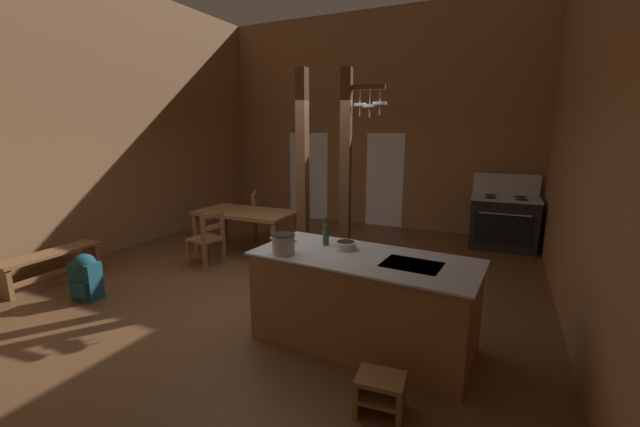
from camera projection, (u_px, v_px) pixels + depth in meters
ground_plane at (267, 296)px, 5.18m from camera, size 7.65×9.36×0.10m
wall_back at (372, 122)px, 8.54m from camera, size 7.65×0.14×4.58m
wall_left at (76, 119)px, 6.15m from camera, size 0.14×9.36×4.58m
wall_right at (615, 108)px, 3.24m from camera, size 0.14×9.36×4.58m
glazed_door_back_left at (308, 176)px, 9.38m from camera, size 1.00×0.01×2.05m
glazed_panel_back_right at (384, 180)px, 8.60m from camera, size 0.84×0.01×2.05m
kitchen_island at (363, 301)px, 3.85m from camera, size 2.23×1.12×0.92m
stove_range at (503, 222)px, 7.07m from camera, size 1.16×0.85×1.32m
support_post_with_pot_rack at (348, 169)px, 5.42m from camera, size 0.63×0.24×2.93m
support_post_center at (303, 177)px, 5.46m from camera, size 0.14×0.14×2.93m
step_stool at (380, 391)px, 2.94m from camera, size 0.39×0.31×0.30m
dining_table at (246, 216)px, 6.76m from camera, size 1.72×0.93×0.74m
ladderback_chair_near_window at (208, 238)px, 6.10m from camera, size 0.50×0.50×0.95m
ladderback_chair_by_post at (262, 216)px, 7.65m from camera, size 0.60×0.60×0.95m
bench_along_left_wall at (51, 262)px, 5.46m from camera, size 0.40×1.34×0.44m
backpack at (86, 276)px, 4.91m from camera, size 0.35×0.34×0.60m
stockpot_on_counter at (283, 244)px, 3.80m from camera, size 0.30×0.23×0.20m
mixing_bowl_on_counter at (346, 245)px, 3.98m from camera, size 0.22×0.22×0.08m
bottle_tall_on_counter at (326, 234)px, 4.10m from camera, size 0.07×0.07×0.30m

